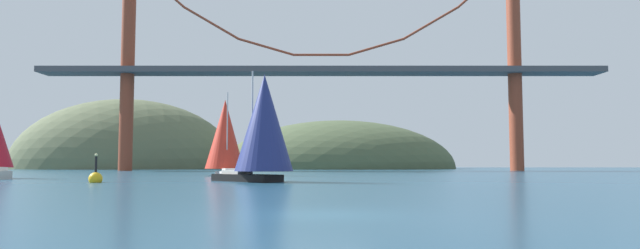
# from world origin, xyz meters

# --- Properties ---
(ground_plane) EXTENTS (360.00, 360.00, 0.00)m
(ground_plane) POSITION_xyz_m (0.00, 0.00, 0.00)
(ground_plane) COLOR navy
(headland_center) EXTENTS (65.08, 44.00, 27.02)m
(headland_center) POSITION_xyz_m (5.00, 135.00, 0.00)
(headland_center) COLOR #4C5B3D
(headland_center) RESTS_ON ground_plane
(headland_left) EXTENTS (63.01, 44.00, 39.05)m
(headland_left) POSITION_xyz_m (-55.00, 135.00, 0.00)
(headland_left) COLOR #5B6647
(headland_left) RESTS_ON ground_plane
(suspension_bridge) EXTENTS (117.10, 6.00, 44.84)m
(suspension_bridge) POSITION_xyz_m (-0.00, 95.00, 21.65)
(suspension_bridge) COLOR brown
(suspension_bridge) RESTS_ON ground_plane
(sailboat_navy_sail) EXTENTS (8.60, 8.36, 9.65)m
(sailboat_navy_sail) POSITION_xyz_m (-5.08, 28.97, 4.81)
(sailboat_navy_sail) COLOR black
(sailboat_navy_sail) RESTS_ON ground_plane
(sailboat_scarlet_sail) EXTENTS (6.32, 9.67, 10.50)m
(sailboat_scarlet_sail) POSITION_xyz_m (-12.44, 52.28, 5.09)
(sailboat_scarlet_sail) COLOR white
(sailboat_scarlet_sail) RESTS_ON ground_plane
(channel_buoy) EXTENTS (1.10, 1.10, 2.64)m
(channel_buoy) POSITION_xyz_m (-18.64, 27.51, 0.37)
(channel_buoy) COLOR gold
(channel_buoy) RESTS_ON ground_plane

